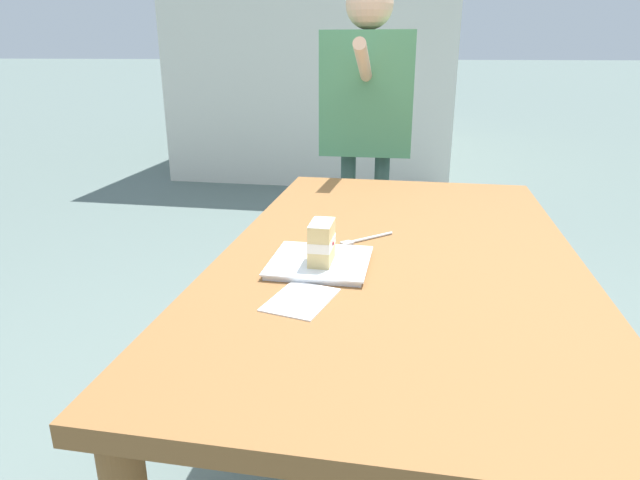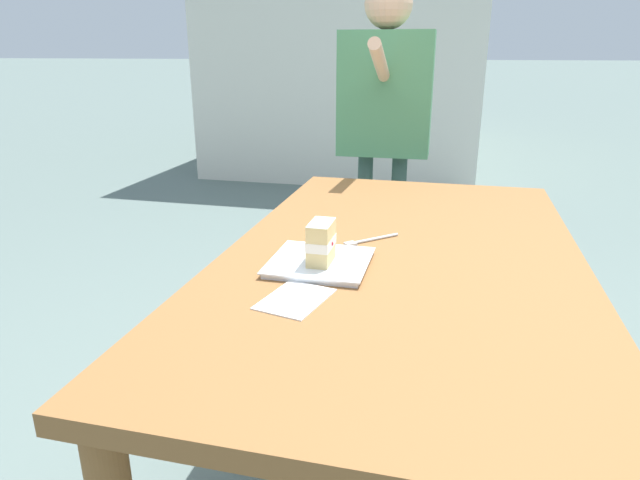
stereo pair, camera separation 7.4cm
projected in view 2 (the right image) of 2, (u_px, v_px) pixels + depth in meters
The scene contains 8 objects.
ground_plane at pixel (391, 473), 1.64m from camera, with size 160.00×160.00×0.00m, color slate.
patio_table at pixel (401, 282), 1.44m from camera, with size 1.60×0.89×0.71m.
dessert_plate at pixel (320, 263), 1.31m from camera, with size 0.23×0.23×0.02m.
cake_slice at pixel (321, 242), 1.27m from camera, with size 0.09×0.06×0.10m.
dessert_fork at pixel (368, 240), 1.48m from camera, with size 0.13×0.13×0.01m.
paper_napkin at pixel (295, 299), 1.13m from camera, with size 0.18×0.15×0.00m.
diner_person at pixel (385, 100), 2.42m from camera, with size 0.53×0.41×1.48m.
patio_building at pixel (367, 45), 6.62m from camera, with size 4.18×2.63×2.51m.
Camera 2 is at (1.34, 0.11, 1.19)m, focal length 30.90 mm.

